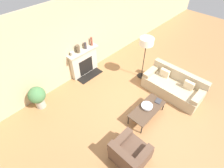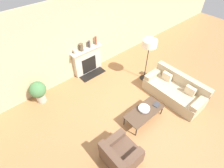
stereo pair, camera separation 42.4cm
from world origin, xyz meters
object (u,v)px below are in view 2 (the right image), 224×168
Objects in this scene: armchair_near at (120,155)px; coffee_table at (144,112)px; mantel_vase_left at (75,52)px; mantel_vase_center_left at (81,47)px; couch at (175,90)px; mantel_vase_center_right at (89,44)px; mantel_vase_right at (96,40)px; fireplace at (88,61)px; floor_lamp at (149,46)px; potted_plant at (38,91)px; bowl at (144,109)px; book at (157,104)px.

coffee_table is (1.39, 0.46, 0.06)m from armchair_near.
mantel_vase_left reaches higher than armchair_near.
coffee_table is 4.49× the size of mantel_vase_center_left.
mantel_vase_center_right is (-1.25, 3.07, 0.88)m from couch.
mantel_vase_right is (0.55, 3.02, 0.86)m from coffee_table.
coffee_table is at bearing -94.71° from mantel_vase_center_right.
floor_lamp is (1.38, -1.76, 0.93)m from fireplace.
couch is at bearing -81.86° from armchair_near.
mantel_vase_left is 0.57× the size of mantel_vase_center_right.
mantel_vase_center_right is (1.64, 3.48, 0.88)m from armchair_near.
potted_plant is at bearing 156.84° from floor_lamp.
bowl is 1.25× the size of mantel_vase_center_left.
floor_lamp reaches higher than bowl.
mantel_vase_left reaches higher than fireplace.
armchair_near is 1.47m from coffee_table.
mantel_vase_center_right is at bearing 85.91° from bowl.
coffee_table is at bearing -139.53° from floor_lamp.
book is 0.95× the size of mantel_vase_center_right.
mantel_vase_right reaches higher than mantel_vase_center_left.
coffee_table is 4.92× the size of mantel_vase_center_right.
mantel_vase_center_left is (-0.13, 2.97, 0.75)m from bowl.
mantel_vase_right reaches higher than mantel_vase_center_right.
coffee_table is 1.52× the size of potted_plant.
floor_lamp is 2.01m from mantel_vase_right.
bowl is at bearing -91.07° from fireplace.
mantel_vase_center_left is (-0.56, 3.10, 0.79)m from book.
mantel_vase_right is (0.46, 0.02, 0.70)m from fireplace.
armchair_near is 3.28m from potted_plant.
coffee_table is 3.14m from mantel_vase_center_right.
coffee_table is at bearing -91.75° from fireplace.
mantel_vase_center_left is 2.09m from potted_plant.
mantel_vase_left is at bearing 95.11° from book.
floor_lamp is 2.56m from mantel_vase_left.
mantel_vase_center_right is at bearing -157.79° from couch.
coffee_table is 3.60× the size of bowl.
potted_plant is at bearing 126.48° from coffee_table.
couch is 7.88× the size of mantel_vase_center_right.
bowl is at bearing -94.09° from mantel_vase_center_right.
floor_lamp is 2.04× the size of potted_plant.
floor_lamp reaches higher than armchair_near.
couch reaches higher than coffee_table.
floor_lamp reaches higher than mantel_vase_center_right.
fireplace is 2.14m from potted_plant.
book is at bearing -48.44° from potted_plant.
potted_plant is at bearing -173.26° from mantel_vase_center_right.
mantel_vase_center_right is 0.77× the size of mantel_vase_right.
mantel_vase_right is 2.70m from potted_plant.
armchair_near is 1.91m from book.
bowl reaches higher than book.
bowl is 1.36× the size of mantel_vase_center_right.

